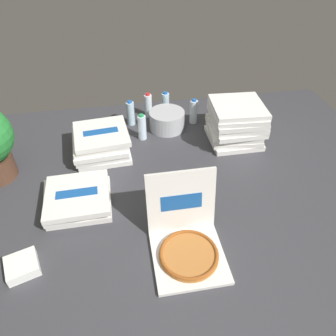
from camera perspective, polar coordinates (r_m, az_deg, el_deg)
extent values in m
cube|color=#38383D|center=(1.97, 0.38, -5.21)|extent=(3.20, 2.40, 0.02)
cube|color=white|center=(1.67, 3.74, -15.72)|extent=(0.36, 0.36, 0.02)
cylinder|color=#B77033|center=(1.65, 3.77, -15.35)|extent=(0.30, 0.30, 0.02)
torus|color=#9C501E|center=(1.65, 3.78, -15.17)|extent=(0.30, 0.30, 0.02)
cube|color=white|center=(1.65, 2.38, -5.98)|extent=(0.36, 0.08, 0.36)
cube|color=#19519E|center=(1.65, 2.45, -6.17)|extent=(0.22, 0.02, 0.09)
cube|color=white|center=(2.46, 11.69, 5.37)|extent=(0.36, 0.36, 0.04)
cube|color=white|center=(2.45, 11.69, 6.21)|extent=(0.40, 0.40, 0.04)
cube|color=#19519E|center=(2.44, 11.75, 6.59)|extent=(0.24, 0.09, 0.00)
cube|color=white|center=(2.43, 11.64, 6.97)|extent=(0.40, 0.40, 0.04)
cube|color=#19519E|center=(2.42, 11.70, 7.36)|extent=(0.24, 0.09, 0.00)
cube|color=white|center=(2.40, 12.13, 7.47)|extent=(0.36, 0.36, 0.04)
cube|color=#19519E|center=(2.39, 12.19, 7.87)|extent=(0.24, 0.07, 0.00)
cube|color=white|center=(2.39, 12.41, 8.32)|extent=(0.38, 0.38, 0.04)
cube|color=#19519E|center=(2.38, 12.48, 8.73)|extent=(0.24, 0.08, 0.00)
cube|color=white|center=(2.37, 12.35, 9.01)|extent=(0.38, 0.38, 0.04)
cube|color=white|center=(2.35, 12.38, 9.82)|extent=(0.39, 0.39, 0.04)
cube|color=#19519E|center=(2.34, 12.45, 10.23)|extent=(0.24, 0.08, 0.00)
cube|color=white|center=(2.34, 12.52, 10.69)|extent=(0.38, 0.38, 0.04)
cube|color=white|center=(1.97, -15.54, -5.82)|extent=(0.37, 0.37, 0.04)
cube|color=#19519E|center=(1.96, -15.64, -5.42)|extent=(0.24, 0.07, 0.00)
cube|color=white|center=(1.95, -16.24, -5.10)|extent=(0.39, 0.39, 0.04)
cube|color=white|center=(1.91, -16.03, -4.75)|extent=(0.37, 0.37, 0.04)
cube|color=#19519E|center=(1.89, -16.13, -4.33)|extent=(0.24, 0.07, 0.00)
cube|color=white|center=(2.32, -11.45, 3.00)|extent=(0.38, 0.38, 0.04)
cube|color=white|center=(2.30, -11.97, 3.71)|extent=(0.39, 0.39, 0.04)
cube|color=white|center=(2.27, -12.21, 4.29)|extent=(0.39, 0.39, 0.04)
cube|color=#19519E|center=(2.26, -12.28, 4.69)|extent=(0.24, 0.08, 0.00)
cube|color=white|center=(2.27, -12.24, 5.29)|extent=(0.39, 0.39, 0.04)
cube|color=white|center=(2.24, -11.97, 6.03)|extent=(0.40, 0.40, 0.04)
cube|color=#19519E|center=(2.23, -12.04, 6.45)|extent=(0.24, 0.09, 0.00)
cylinder|color=#B7BABF|center=(2.52, -0.20, 8.60)|extent=(0.28, 0.28, 0.15)
cylinder|color=silver|center=(2.69, -0.47, 11.42)|extent=(0.06, 0.06, 0.19)
cylinder|color=blue|center=(2.64, -0.48, 13.39)|extent=(0.03, 0.03, 0.02)
cylinder|color=silver|center=(2.39, -4.69, 7.28)|extent=(0.06, 0.06, 0.19)
cylinder|color=#239951|center=(2.34, -4.83, 9.41)|extent=(0.03, 0.03, 0.02)
cylinder|color=white|center=(2.68, -3.59, 11.13)|extent=(0.06, 0.06, 0.19)
cylinder|color=red|center=(2.63, -3.68, 13.11)|extent=(0.03, 0.03, 0.02)
cylinder|color=white|center=(2.59, 4.62, 10.05)|extent=(0.06, 0.06, 0.19)
cylinder|color=blue|center=(2.54, 4.74, 12.07)|extent=(0.03, 0.03, 0.02)
cylinder|color=silver|center=(2.58, -6.75, 9.72)|extent=(0.06, 0.06, 0.19)
cylinder|color=blue|center=(2.53, -6.93, 11.75)|extent=(0.03, 0.03, 0.02)
cube|color=white|center=(1.77, -24.79, -15.74)|extent=(0.19, 0.19, 0.06)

